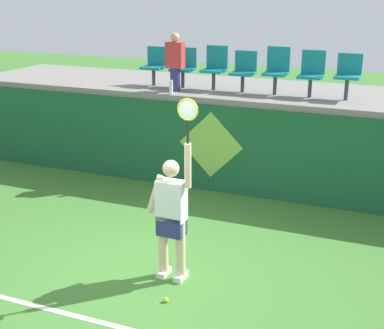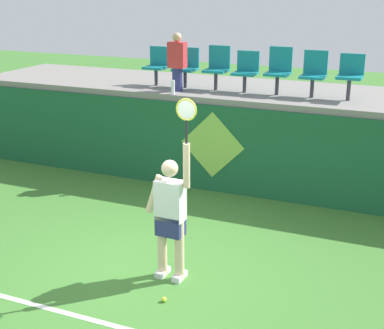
% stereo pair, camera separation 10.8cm
% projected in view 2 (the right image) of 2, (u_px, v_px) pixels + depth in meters
% --- Properties ---
extents(ground_plane, '(40.00, 40.00, 0.00)m').
position_uv_depth(ground_plane, '(145.00, 275.00, 7.73)').
color(ground_plane, '#3D752D').
extents(court_back_wall, '(12.08, 0.20, 1.67)m').
position_uv_depth(court_back_wall, '(231.00, 150.00, 10.53)').
color(court_back_wall, '#195633').
rests_on(court_back_wall, ground_plane).
extents(spectator_platform, '(12.08, 2.52, 0.12)m').
position_uv_depth(spectator_platform, '(252.00, 91.00, 11.31)').
color(spectator_platform, gray).
rests_on(spectator_platform, court_back_wall).
extents(court_baseline_stripe, '(10.87, 0.08, 0.01)m').
position_uv_depth(court_baseline_stripe, '(97.00, 321.00, 6.67)').
color(court_baseline_stripe, white).
rests_on(court_baseline_stripe, ground_plane).
extents(tennis_player, '(0.75, 0.27, 2.49)m').
position_uv_depth(tennis_player, '(171.00, 213.00, 7.39)').
color(tennis_player, white).
rests_on(tennis_player, ground_plane).
extents(tennis_ball, '(0.07, 0.07, 0.07)m').
position_uv_depth(tennis_ball, '(164.00, 300.00, 7.07)').
color(tennis_ball, '#D1E533').
rests_on(tennis_ball, ground_plane).
extents(water_bottle, '(0.07, 0.07, 0.27)m').
position_uv_depth(water_bottle, '(173.00, 87.00, 10.69)').
color(water_bottle, white).
rests_on(water_bottle, spectator_platform).
extents(stadium_chair_0, '(0.44, 0.42, 0.78)m').
position_uv_depth(stadium_chair_0, '(157.00, 64.00, 11.54)').
color(stadium_chair_0, '#38383D').
rests_on(stadium_chair_0, spectator_platform).
extents(stadium_chair_1, '(0.44, 0.42, 0.79)m').
position_uv_depth(stadium_chair_1, '(187.00, 66.00, 11.30)').
color(stadium_chair_1, '#38383D').
rests_on(stadium_chair_1, spectator_platform).
extents(stadium_chair_2, '(0.44, 0.42, 0.85)m').
position_uv_depth(stadium_chair_2, '(217.00, 66.00, 11.05)').
color(stadium_chair_2, '#38383D').
rests_on(stadium_chair_2, spectator_platform).
extents(stadium_chair_3, '(0.44, 0.42, 0.78)m').
position_uv_depth(stadium_chair_3, '(246.00, 70.00, 10.83)').
color(stadium_chair_3, '#38383D').
rests_on(stadium_chair_3, spectator_platform).
extents(stadium_chair_4, '(0.44, 0.42, 0.88)m').
position_uv_depth(stadium_chair_4, '(279.00, 69.00, 10.58)').
color(stadium_chair_4, '#38383D').
rests_on(stadium_chair_4, spectator_platform).
extents(stadium_chair_5, '(0.44, 0.42, 0.85)m').
position_uv_depth(stadium_chair_5, '(314.00, 72.00, 10.33)').
color(stadium_chair_5, '#38383D').
rests_on(stadium_chair_5, spectator_platform).
extents(stadium_chair_6, '(0.44, 0.42, 0.82)m').
position_uv_depth(stadium_chair_6, '(350.00, 74.00, 10.08)').
color(stadium_chair_6, '#38383D').
rests_on(stadium_chair_6, spectator_platform).
extents(spectator_0, '(0.34, 0.20, 1.12)m').
position_uv_depth(spectator_0, '(177.00, 61.00, 10.87)').
color(spectator_0, navy).
rests_on(spectator_0, spectator_platform).
extents(wall_signage_mount, '(1.27, 0.01, 1.55)m').
position_uv_depth(wall_signage_mount, '(212.00, 191.00, 10.82)').
color(wall_signage_mount, '#195633').
rests_on(wall_signage_mount, ground_plane).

